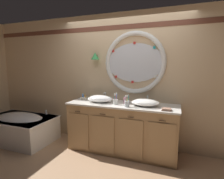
{
  "coord_description": "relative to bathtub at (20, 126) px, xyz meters",
  "views": [
    {
      "loc": [
        1.0,
        -2.77,
        1.63
      ],
      "look_at": [
        -0.13,
        0.25,
        1.16
      ],
      "focal_mm": 28.25,
      "sensor_mm": 36.0,
      "label": 1
    }
  ],
  "objects": [
    {
      "name": "faucet_set_left",
      "position": [
        1.74,
        0.56,
        0.66
      ],
      "size": [
        0.22,
        0.12,
        0.16
      ],
      "color": "silver",
      "rests_on": "vanity_counter"
    },
    {
      "name": "bathtub",
      "position": [
        0.0,
        0.0,
        0.0
      ],
      "size": [
        1.45,
        0.89,
        0.62
      ],
      "color": "white",
      "rests_on": "ground_plane"
    },
    {
      "name": "toothbrush_holder_right",
      "position": [
        2.32,
        0.13,
        0.65
      ],
      "size": [
        0.09,
        0.09,
        0.22
      ],
      "color": "silver",
      "rests_on": "vanity_counter"
    },
    {
      "name": "back_wall_assembly",
      "position": [
        2.12,
        0.67,
        1.02
      ],
      "size": [
        6.4,
        0.26,
        2.6
      ],
      "color": "#D6B78E",
      "rests_on": "ground_plane"
    },
    {
      "name": "folded_hand_towel",
      "position": [
        2.96,
        0.12,
        0.61
      ],
      "size": [
        0.15,
        0.13,
        0.03
      ],
      "color": "#936B56",
      "rests_on": "vanity_counter"
    },
    {
      "name": "sink_basin_left",
      "position": [
        1.74,
        0.3,
        0.66
      ],
      "size": [
        0.47,
        0.47,
        0.14
      ],
      "color": "white",
      "rests_on": "vanity_counter"
    },
    {
      "name": "toiletry_basket",
      "position": [
        1.34,
        0.41,
        0.63
      ],
      "size": [
        0.12,
        0.1,
        0.12
      ],
      "color": "beige",
      "rests_on": "vanity_counter"
    },
    {
      "name": "sink_basin_right",
      "position": [
        2.59,
        0.3,
        0.66
      ],
      "size": [
        0.47,
        0.47,
        0.12
      ],
      "color": "white",
      "rests_on": "vanity_counter"
    },
    {
      "name": "toothbrush_holder_left",
      "position": [
        2.07,
        0.24,
        0.65
      ],
      "size": [
        0.09,
        0.09,
        0.21
      ],
      "color": "white",
      "rests_on": "vanity_counter"
    },
    {
      "name": "ground_plane",
      "position": [
        2.1,
        0.09,
        -0.31
      ],
      "size": [
        14.0,
        14.0,
        0.0
      ],
      "primitive_type": "plane",
      "color": "tan"
    },
    {
      "name": "soap_dispenser",
      "position": [
        2.22,
        0.34,
        0.66
      ],
      "size": [
        0.06,
        0.07,
        0.15
      ],
      "color": "pink",
      "rests_on": "vanity_counter"
    },
    {
      "name": "faucet_set_right",
      "position": [
        2.59,
        0.56,
        0.65
      ],
      "size": [
        0.24,
        0.13,
        0.14
      ],
      "color": "silver",
      "rests_on": "vanity_counter"
    },
    {
      "name": "vanity_counter",
      "position": [
        2.17,
        0.33,
        0.14
      ],
      "size": [
        2.01,
        0.66,
        0.91
      ],
      "color": "tan",
      "rests_on": "ground_plane"
    }
  ]
}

